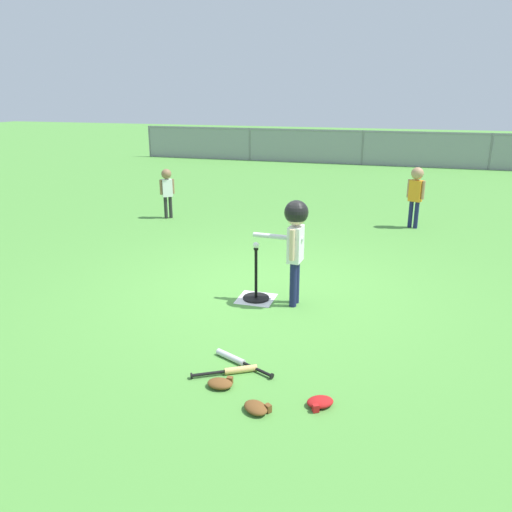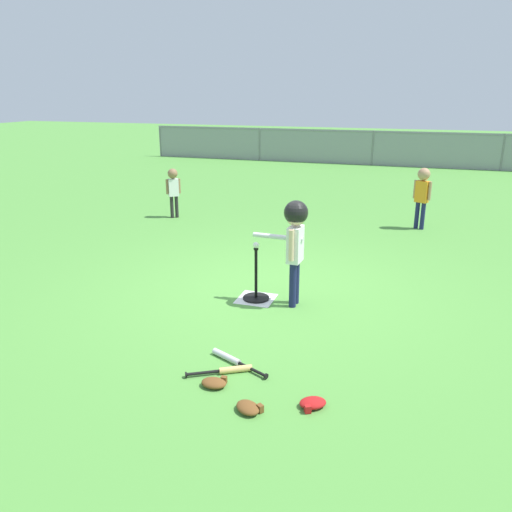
{
  "view_description": "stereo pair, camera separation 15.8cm",
  "coord_description": "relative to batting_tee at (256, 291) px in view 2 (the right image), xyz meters",
  "views": [
    {
      "loc": [
        1.6,
        -5.85,
        2.42
      ],
      "look_at": [
        -0.06,
        -0.35,
        0.55
      ],
      "focal_mm": 35.82,
      "sensor_mm": 36.0,
      "label": 1
    },
    {
      "loc": [
        1.75,
        -5.8,
        2.42
      ],
      "look_at": [
        -0.06,
        -0.35,
        0.55
      ],
      "focal_mm": 35.82,
      "sensor_mm": 36.0,
      "label": 2
    }
  ],
  "objects": [
    {
      "name": "spare_bat_wood",
      "position": [
        0.3,
        -1.7,
        -0.07
      ],
      "size": [
        0.55,
        0.35,
        0.06
      ],
      "color": "#DBB266",
      "rests_on": "ground_plane"
    },
    {
      "name": "glove_near_bats",
      "position": [
        0.27,
        -1.95,
        -0.07
      ],
      "size": [
        0.22,
        0.18,
        0.07
      ],
      "color": "brown",
      "rests_on": "ground_plane"
    },
    {
      "name": "fielder_deep_right",
      "position": [
        1.79,
        4.09,
        0.62
      ],
      "size": [
        0.31,
        0.22,
        1.11
      ],
      "color": "#191E4C",
      "rests_on": "ground_plane"
    },
    {
      "name": "batting_tee",
      "position": [
        0.0,
        0.0,
        0.0
      ],
      "size": [
        0.32,
        0.32,
        0.65
      ],
      "color": "black",
      "rests_on": "ground_plane"
    },
    {
      "name": "batter_child",
      "position": [
        0.47,
        -0.02,
        0.79
      ],
      "size": [
        0.65,
        0.36,
        1.25
      ],
      "color": "#191E4C",
      "rests_on": "ground_plane"
    },
    {
      "name": "glove_tossed_aside",
      "position": [
        1.13,
        -1.97,
        -0.07
      ],
      "size": [
        0.27,
        0.25,
        0.07
      ],
      "color": "#B21919",
      "rests_on": "ground_plane"
    },
    {
      "name": "spare_bat_silver",
      "position": [
        0.26,
        -1.52,
        -0.07
      ],
      "size": [
        0.64,
        0.34,
        0.06
      ],
      "color": "silver",
      "rests_on": "ground_plane"
    },
    {
      "name": "fielder_deep_left",
      "position": [
        -2.86,
        3.46,
        0.53
      ],
      "size": [
        0.23,
        0.21,
        0.98
      ],
      "color": "#262626",
      "rests_on": "ground_plane"
    },
    {
      "name": "home_plate",
      "position": [
        0.0,
        0.0,
        -0.1
      ],
      "size": [
        0.44,
        0.44,
        0.01
      ],
      "primitive_type": "cube",
      "color": "white",
      "rests_on": "ground_plane"
    },
    {
      "name": "glove_by_plate",
      "position": [
        0.66,
        -2.19,
        -0.07
      ],
      "size": [
        0.27,
        0.26,
        0.07
      ],
      "color": "brown",
      "rests_on": "ground_plane"
    },
    {
      "name": "baseball_on_tee",
      "position": [
        0.0,
        0.0,
        0.58
      ],
      "size": [
        0.07,
        0.07,
        0.07
      ],
      "primitive_type": "sphere",
      "color": "white",
      "rests_on": "batting_tee"
    },
    {
      "name": "outfield_fence",
      "position": [
        0.06,
        12.32,
        0.52
      ],
      "size": [
        16.06,
        0.06,
        1.15
      ],
      "color": "slate",
      "rests_on": "ground_plane"
    },
    {
      "name": "ground_plane",
      "position": [
        0.06,
        0.35,
        -0.1
      ],
      "size": [
        60.0,
        60.0,
        0.0
      ],
      "primitive_type": "plane",
      "color": "#51933D"
    }
  ]
}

